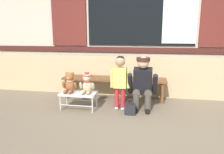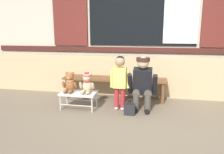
% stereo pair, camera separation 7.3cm
% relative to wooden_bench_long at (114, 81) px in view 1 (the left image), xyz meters
% --- Properties ---
extents(ground_plane, '(60.00, 60.00, 0.00)m').
position_rel_wooden_bench_long_xyz_m(ground_plane, '(0.47, -1.06, -0.37)').
color(ground_plane, '#756651').
extents(brick_low_wall, '(7.70, 0.25, 0.85)m').
position_rel_wooden_bench_long_xyz_m(brick_low_wall, '(0.47, 0.37, 0.05)').
color(brick_low_wall, tan).
rests_on(brick_low_wall, ground).
extents(shop_facade, '(7.86, 0.26, 3.78)m').
position_rel_wooden_bench_long_xyz_m(shop_facade, '(0.48, 0.88, 1.52)').
color(shop_facade, beige).
rests_on(shop_facade, ground).
extents(wooden_bench_long, '(2.10, 0.40, 0.44)m').
position_rel_wooden_bench_long_xyz_m(wooden_bench_long, '(0.00, 0.00, 0.00)').
color(wooden_bench_long, brown).
rests_on(wooden_bench_long, ground).
extents(small_display_bench, '(0.64, 0.36, 0.30)m').
position_rel_wooden_bench_long_xyz_m(small_display_bench, '(-0.52, -0.69, -0.11)').
color(small_display_bench, silver).
rests_on(small_display_bench, ground).
extents(teddy_bear_plain, '(0.28, 0.26, 0.36)m').
position_rel_wooden_bench_long_xyz_m(teddy_bear_plain, '(-0.68, -0.68, 0.09)').
color(teddy_bear_plain, '#93562D').
rests_on(teddy_bear_plain, small_display_bench).
extents(teddy_bear_with_hat, '(0.28, 0.27, 0.36)m').
position_rel_wooden_bench_long_xyz_m(teddy_bear_with_hat, '(-0.36, -0.68, 0.10)').
color(teddy_bear_with_hat, '#CCB289').
rests_on(teddy_bear_with_hat, small_display_bench).
extents(child_standing, '(0.35, 0.18, 0.96)m').
position_rel_wooden_bench_long_xyz_m(child_standing, '(0.21, -0.60, 0.22)').
color(child_standing, '#B7282D').
rests_on(child_standing, ground).
extents(adult_crouching, '(0.50, 0.49, 0.95)m').
position_rel_wooden_bench_long_xyz_m(adult_crouching, '(0.61, -0.53, 0.11)').
color(adult_crouching, '#4C473D').
rests_on(adult_crouching, ground).
extents(handbag_on_ground, '(0.18, 0.11, 0.27)m').
position_rel_wooden_bench_long_xyz_m(handbag_on_ground, '(0.41, -0.81, -0.28)').
color(handbag_on_ground, '#232328').
rests_on(handbag_on_ground, ground).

